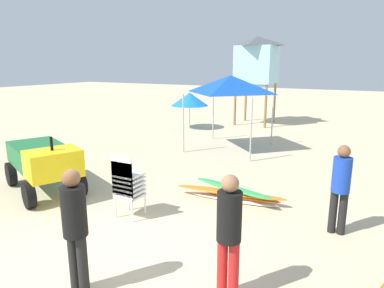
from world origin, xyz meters
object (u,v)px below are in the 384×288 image
(lifeguard_near_center, at_px, (229,229))
(utility_cart, at_px, (43,161))
(surfboard_pile, at_px, (233,194))
(lifeguard_near_left, at_px, (75,224))
(beach_umbrella_left, at_px, (190,99))
(lifeguard_tower, at_px, (257,60))
(stacked_plastic_chairs, at_px, (126,183))
(popup_canopy, at_px, (231,84))
(lifeguard_near_right, at_px, (341,184))

(lifeguard_near_center, bearing_deg, utility_cart, 164.61)
(surfboard_pile, distance_m, lifeguard_near_left, 4.11)
(beach_umbrella_left, bearing_deg, lifeguard_near_left, -68.31)
(lifeguard_near_left, relative_size, beach_umbrella_left, 1.00)
(lifeguard_near_center, bearing_deg, beach_umbrella_left, 121.06)
(surfboard_pile, relative_size, lifeguard_near_center, 1.50)
(lifeguard_tower, bearing_deg, lifeguard_near_left, -81.24)
(lifeguard_near_center, height_order, beach_umbrella_left, lifeguard_near_center)
(surfboard_pile, distance_m, beach_umbrella_left, 9.04)
(lifeguard_near_center, xyz_separation_m, beach_umbrella_left, (-6.29, 10.45, 0.41))
(stacked_plastic_chairs, height_order, surfboard_pile, stacked_plastic_chairs)
(stacked_plastic_chairs, xyz_separation_m, beach_umbrella_left, (-3.60, 9.17, 0.65))
(lifeguard_near_left, xyz_separation_m, popup_canopy, (-1.29, 8.43, 1.32))
(lifeguard_near_center, distance_m, lifeguard_tower, 13.84)
(lifeguard_tower, bearing_deg, beach_umbrella_left, -131.74)
(utility_cart, relative_size, lifeguard_tower, 0.65)
(lifeguard_near_left, height_order, beach_umbrella_left, lifeguard_near_left)
(stacked_plastic_chairs, relative_size, lifeguard_near_left, 0.74)
(beach_umbrella_left, bearing_deg, stacked_plastic_chairs, -68.57)
(stacked_plastic_chairs, bearing_deg, lifeguard_near_right, 19.20)
(lifeguard_near_left, height_order, lifeguard_near_right, lifeguard_near_left)
(lifeguard_near_left, xyz_separation_m, beach_umbrella_left, (-4.49, 11.30, 0.39))
(stacked_plastic_chairs, relative_size, popup_canopy, 0.49)
(stacked_plastic_chairs, bearing_deg, surfboard_pile, 50.16)
(utility_cart, relative_size, lifeguard_near_center, 1.65)
(lifeguard_near_left, height_order, lifeguard_tower, lifeguard_tower)
(lifeguard_near_left, relative_size, lifeguard_near_right, 1.06)
(stacked_plastic_chairs, xyz_separation_m, lifeguard_near_right, (3.77, 1.31, 0.20))
(beach_umbrella_left, bearing_deg, lifeguard_near_right, -46.86)
(utility_cart, distance_m, stacked_plastic_chairs, 2.65)
(lifeguard_near_left, height_order, popup_canopy, popup_canopy)
(surfboard_pile, xyz_separation_m, lifeguard_near_right, (2.23, -0.53, 0.78))
(lifeguard_near_right, relative_size, lifeguard_tower, 0.38)
(lifeguard_near_center, distance_m, beach_umbrella_left, 12.20)
(lifeguard_near_center, height_order, lifeguard_near_right, lifeguard_near_center)
(surfboard_pile, bearing_deg, lifeguard_near_center, -69.57)
(lifeguard_near_left, bearing_deg, lifeguard_tower, 98.76)
(popup_canopy, relative_size, lifeguard_tower, 0.61)
(utility_cart, distance_m, popup_canopy, 6.68)
(utility_cart, xyz_separation_m, lifeguard_tower, (1.39, 11.61, 2.42))
(stacked_plastic_chairs, distance_m, lifeguard_near_right, 3.99)
(lifeguard_tower, xyz_separation_m, beach_umbrella_left, (-2.35, -2.63, -1.80))
(lifeguard_near_right, distance_m, popup_canopy, 6.64)
(popup_canopy, height_order, lifeguard_tower, lifeguard_tower)
(utility_cart, height_order, lifeguard_near_left, lifeguard_near_left)
(utility_cart, bearing_deg, lifeguard_near_center, -15.39)
(beach_umbrella_left, bearing_deg, surfboard_pile, -55.02)
(surfboard_pile, height_order, popup_canopy, popup_canopy)
(lifeguard_near_right, bearing_deg, popup_canopy, 129.84)
(lifeguard_tower, bearing_deg, utility_cart, -96.84)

